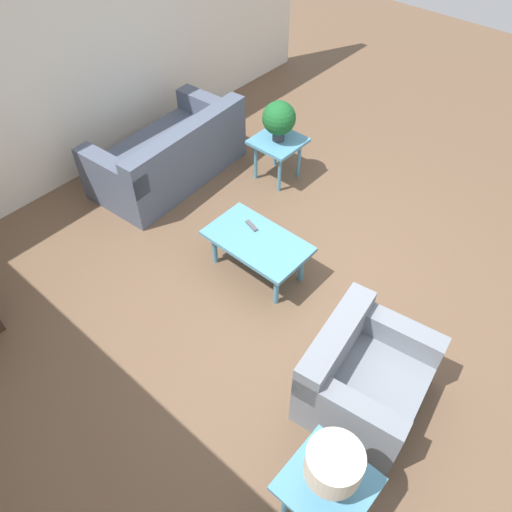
{
  "coord_description": "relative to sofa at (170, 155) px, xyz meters",
  "views": [
    {
      "loc": [
        -1.72,
        2.54,
        3.65
      ],
      "look_at": [
        0.21,
        0.34,
        0.55
      ],
      "focal_mm": 35.0,
      "sensor_mm": 36.0,
      "label": 1
    }
  ],
  "objects": [
    {
      "name": "coffee_table",
      "position": [
        -1.74,
        0.47,
        0.08
      ],
      "size": [
        0.97,
        0.56,
        0.42
      ],
      "color": "teal",
      "rests_on": "ground_plane"
    },
    {
      "name": "side_table_plant",
      "position": [
        -0.94,
        -0.8,
        0.14
      ],
      "size": [
        0.53,
        0.53,
        0.51
      ],
      "color": "teal",
      "rests_on": "ground_plane"
    },
    {
      "name": "remote_control",
      "position": [
        -1.58,
        0.37,
        0.14
      ],
      "size": [
        0.16,
        0.08,
        0.02
      ],
      "color": "#4C4C51",
      "rests_on": "coffee_table"
    },
    {
      "name": "armchair",
      "position": [
        -3.22,
        0.96,
        -0.0
      ],
      "size": [
        0.93,
        1.03,
        0.72
      ],
      "rotation": [
        0.0,
        0.0,
        -1.43
      ],
      "color": "slate",
      "rests_on": "ground_plane"
    },
    {
      "name": "side_table_lamp",
      "position": [
        -3.5,
        1.83,
        0.14
      ],
      "size": [
        0.53,
        0.53,
        0.51
      ],
      "color": "teal",
      "rests_on": "ground_plane"
    },
    {
      "name": "sofa",
      "position": [
        0.0,
        0.0,
        0.0
      ],
      "size": [
        1.04,
        1.83,
        0.77
      ],
      "rotation": [
        0.0,
        0.0,
        1.64
      ],
      "color": "#4C566B",
      "rests_on": "ground_plane"
    },
    {
      "name": "potted_plant",
      "position": [
        -0.94,
        -0.8,
        0.48
      ],
      "size": [
        0.37,
        0.37,
        0.46
      ],
      "color": "#333338",
      "rests_on": "side_table_plant"
    },
    {
      "name": "ground_plane",
      "position": [
        -2.15,
        0.38,
        -0.29
      ],
      "size": [
        14.0,
        14.0,
        0.0
      ],
      "primitive_type": "plane",
      "color": "brown"
    },
    {
      "name": "table_lamp",
      "position": [
        -3.5,
        1.83,
        0.51
      ],
      "size": [
        0.33,
        0.33,
        0.41
      ],
      "color": "#997F4C",
      "rests_on": "side_table_lamp"
    },
    {
      "name": "wall_right",
      "position": [
        0.91,
        0.38,
        1.06
      ],
      "size": [
        0.12,
        7.2,
        2.7
      ],
      "color": "silver",
      "rests_on": "ground_plane"
    }
  ]
}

